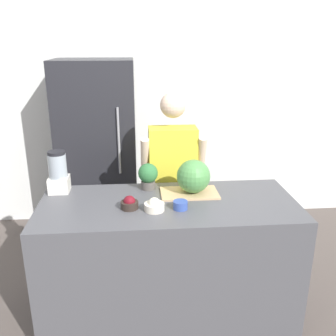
% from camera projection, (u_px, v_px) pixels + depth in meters
% --- Properties ---
extents(wall_back, '(8.00, 0.06, 2.60)m').
position_uv_depth(wall_back, '(155.00, 108.00, 4.20)').
color(wall_back, white).
rests_on(wall_back, ground_plane).
extents(counter_island, '(1.86, 0.80, 0.92)m').
position_uv_depth(counter_island, '(168.00, 258.00, 2.84)').
color(counter_island, '#4C4C51').
rests_on(counter_island, ground_plane).
extents(refrigerator, '(0.79, 0.66, 1.85)m').
position_uv_depth(refrigerator, '(98.00, 151.00, 3.92)').
color(refrigerator, '#232328').
rests_on(refrigerator, ground_plane).
extents(person, '(0.54, 0.26, 1.63)m').
position_uv_depth(person, '(173.00, 184.00, 3.27)').
color(person, '#4C608C').
rests_on(person, ground_plane).
extents(cutting_board, '(0.43, 0.26, 0.01)m').
position_uv_depth(cutting_board, '(189.00, 193.00, 2.84)').
color(cutting_board, tan).
rests_on(cutting_board, counter_island).
extents(watermelon, '(0.25, 0.25, 0.25)m').
position_uv_depth(watermelon, '(193.00, 176.00, 2.80)').
color(watermelon, '#4C8C47').
rests_on(watermelon, cutting_board).
extents(bowl_cherries, '(0.12, 0.12, 0.09)m').
position_uv_depth(bowl_cherries, '(129.00, 203.00, 2.59)').
color(bowl_cherries, '#2D231E').
rests_on(bowl_cherries, counter_island).
extents(bowl_cream, '(0.14, 0.14, 0.09)m').
position_uv_depth(bowl_cream, '(154.00, 206.00, 2.56)').
color(bowl_cream, beige).
rests_on(bowl_cream, counter_island).
extents(bowl_small_blue, '(0.10, 0.10, 0.06)m').
position_uv_depth(bowl_small_blue, '(180.00, 205.00, 2.58)').
color(bowl_small_blue, '#334C9E').
rests_on(bowl_small_blue, counter_island).
extents(blender, '(0.15, 0.15, 0.32)m').
position_uv_depth(blender, '(58.00, 173.00, 2.84)').
color(blender, silver).
rests_on(blender, counter_island).
extents(potted_plant, '(0.15, 0.15, 0.21)m').
position_uv_depth(potted_plant, '(148.00, 175.00, 2.90)').
color(potted_plant, '#514C47').
rests_on(potted_plant, counter_island).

